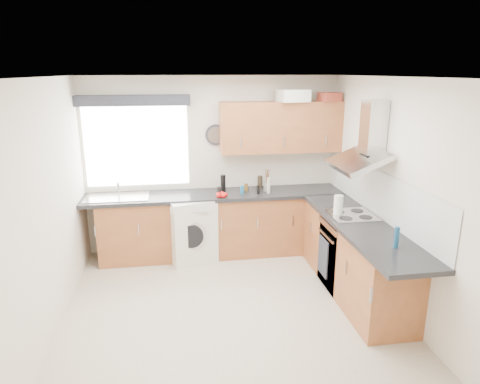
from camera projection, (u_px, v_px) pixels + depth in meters
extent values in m
plane|color=beige|center=(230.00, 308.00, 4.79)|extent=(3.60, 3.60, 0.00)
cube|color=white|center=(228.00, 77.00, 4.10)|extent=(3.60, 3.60, 0.02)
cube|color=silver|center=(213.00, 165.00, 6.16)|extent=(3.60, 0.02, 2.50)
cube|color=silver|center=(265.00, 283.00, 2.73)|extent=(3.60, 0.02, 2.50)
cube|color=silver|center=(47.00, 209.00, 4.18)|extent=(0.02, 3.60, 2.50)
cube|color=silver|center=(391.00, 194.00, 4.71)|extent=(0.02, 3.60, 2.50)
cube|color=silver|center=(137.00, 146.00, 5.91)|extent=(1.40, 0.02, 1.10)
cube|color=#25272F|center=(133.00, 100.00, 5.65)|extent=(1.50, 0.18, 0.14)
cube|color=white|center=(377.00, 193.00, 5.01)|extent=(0.01, 3.00, 0.54)
cube|color=brown|center=(209.00, 226.00, 6.09)|extent=(3.00, 0.58, 0.86)
cube|color=brown|center=(317.00, 220.00, 6.32)|extent=(0.60, 0.60, 0.86)
cube|color=brown|center=(355.00, 258.00, 5.04)|extent=(0.58, 2.10, 0.86)
cube|color=black|center=(215.00, 195.00, 5.97)|extent=(3.60, 0.62, 0.05)
cube|color=black|center=(362.00, 226.00, 4.77)|extent=(0.62, 2.42, 0.05)
cube|color=black|center=(349.00, 253.00, 5.18)|extent=(0.56, 0.58, 0.85)
cube|color=#B4B4B4|center=(352.00, 215.00, 5.04)|extent=(0.52, 0.52, 0.01)
cube|color=brown|center=(281.00, 127.00, 5.98)|extent=(1.70, 0.35, 0.70)
cube|color=silver|center=(190.00, 229.00, 5.94)|extent=(0.74, 0.73, 0.89)
cylinder|color=#25272F|center=(216.00, 135.00, 6.01)|extent=(0.29, 0.04, 0.29)
cube|color=silver|center=(293.00, 96.00, 5.78)|extent=(0.44, 0.35, 0.16)
cube|color=#9F3B29|center=(330.00, 97.00, 5.86)|extent=(0.31, 0.28, 0.12)
cylinder|color=slate|center=(267.00, 187.00, 6.05)|extent=(0.09, 0.09, 0.13)
cylinder|color=silver|center=(338.00, 205.00, 5.05)|extent=(0.13, 0.13, 0.24)
cylinder|color=brown|center=(246.00, 187.00, 6.07)|extent=(0.06, 0.06, 0.10)
cylinder|color=black|center=(258.00, 190.00, 5.92)|extent=(0.04, 0.04, 0.12)
cylinder|color=#BEB5A2|center=(269.00, 186.00, 5.94)|extent=(0.05, 0.05, 0.22)
cylinder|color=black|center=(223.00, 183.00, 6.02)|extent=(0.07, 0.07, 0.24)
cylinder|color=#1C5D86|center=(242.00, 190.00, 5.94)|extent=(0.05, 0.05, 0.11)
cylinder|color=black|center=(219.00, 190.00, 5.95)|extent=(0.06, 0.06, 0.09)
cylinder|color=#32281C|center=(260.00, 182.00, 6.22)|extent=(0.07, 0.07, 0.18)
cylinder|color=navy|center=(397.00, 237.00, 4.10)|extent=(0.05, 0.05, 0.21)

